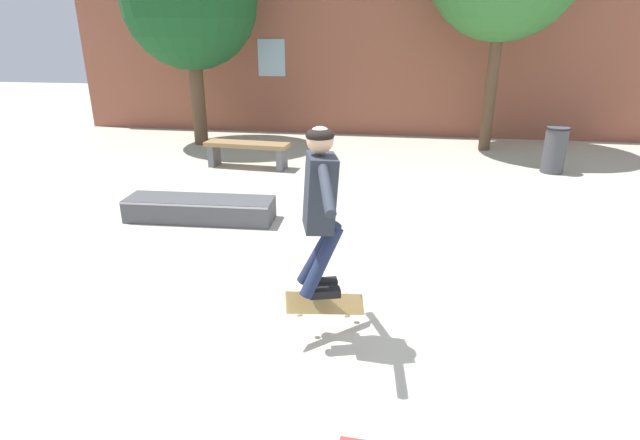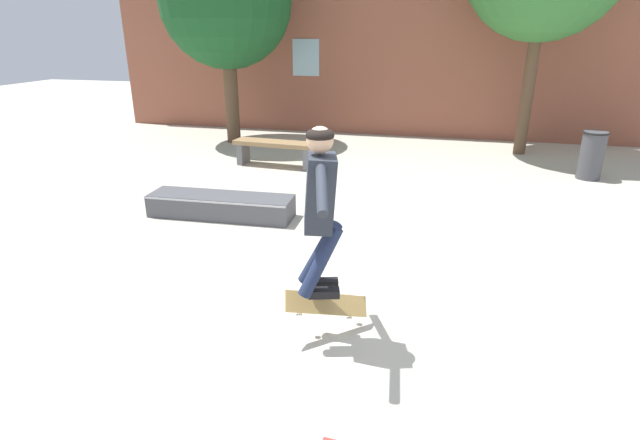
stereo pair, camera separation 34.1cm
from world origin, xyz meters
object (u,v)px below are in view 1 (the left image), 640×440
skate_ledge (200,209)px  trash_bin (555,149)px  tree_left (190,1)px  park_bench (247,149)px  skater (320,199)px  skateboard_flipping (326,304)px

skate_ledge → trash_bin: bearing=28.8°
tree_left → park_bench: tree_left is taller
skate_ledge → tree_left: bearing=108.7°
tree_left → park_bench: size_ratio=2.73×
tree_left → trash_bin: 8.15m
park_bench → skater: (2.32, -5.58, 0.95)m
tree_left → skate_ledge: 5.99m
park_bench → trash_bin: trash_bin is taller
park_bench → skater: bearing=-62.8°
skater → park_bench: bearing=96.7°
skate_ledge → trash_bin: 6.67m
tree_left → skate_ledge: size_ratio=2.17×
park_bench → skate_ledge: 2.92m
park_bench → tree_left: bearing=136.2°
skateboard_flipping → tree_left: bearing=81.8°
skate_ledge → trash_bin: (5.69, 3.46, 0.29)m
skate_ledge → skater: 3.61m
skater → skateboard_flipping: 1.01m
tree_left → trash_bin: size_ratio=5.32×
skate_ledge → skateboard_flipping: bearing=-51.9°
park_bench → trash_bin: (5.85, 0.55, 0.09)m
skateboard_flipping → skater: bearing=-147.9°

